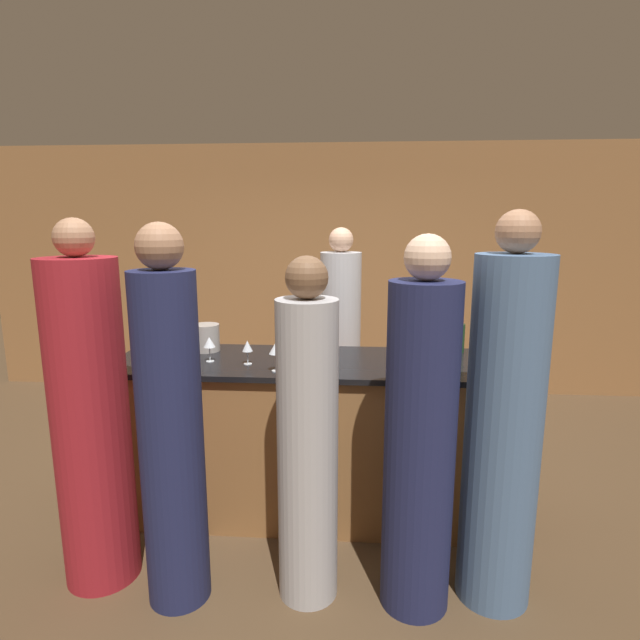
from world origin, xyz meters
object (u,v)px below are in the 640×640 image
Objects in this scene: guest_1 at (420,442)px; wine_bottle_0 at (312,351)px; guest_4 at (503,429)px; guest_0 at (91,421)px; wine_bottle_1 at (459,337)px; ice_bucket at (206,338)px; guest_2 at (308,444)px; bartender at (340,351)px; guest_3 at (171,432)px.

guest_1 reaches higher than wine_bottle_0.
guest_0 is at bearing 179.99° from guest_4.
wine_bottle_1 is (2.11, 1.03, 0.25)m from guest_0.
guest_4 is at bearing -26.17° from wine_bottle_0.
guest_1 is 10.08× the size of ice_bucket.
guest_4 is at bearing -0.01° from guest_0.
ice_bucket is (-0.81, 0.99, 0.31)m from guest_2.
wine_bottle_0 is (-1.00, 0.49, 0.25)m from guest_4.
bartender is 2.07m from guest_0.
wine_bottle_1 is at bearing 28.56° from wine_bottle_0.
guest_2 is 5.80× the size of wine_bottle_0.
wine_bottle_0 is at bearing 83.20° from bartender.
guest_2 is 0.92× the size of guest_3.
guest_0 reaches higher than ice_bucket.
guest_0 is 1.27m from wine_bottle_0.
guest_0 is 1.01× the size of guest_3.
ice_bucket is at bearing -176.97° from wine_bottle_1.
bartender is 1.78m from guest_1.
guest_3 is 1.09m from ice_bucket.
wine_bottle_0 is 1.64× the size of ice_bucket.
bartender reaches higher than ice_bucket.
guest_3 is 0.97× the size of guest_4.
guest_0 is 1.72m from guest_1.
wine_bottle_0 is (-0.14, -1.15, 0.29)m from bartender.
guest_2 is 1.31m from ice_bucket.
guest_4 is at bearing -27.64° from ice_bucket.
wine_bottle_1 is (0.98, 0.53, -0.02)m from wine_bottle_0.
guest_3 is 1.66m from guest_4.
guest_3 is 7.22× the size of wine_bottle_1.
guest_2 is at bearing -2.53° from guest_0.
guest_1 reaches higher than ice_bucket.
guest_2 reaches higher than ice_bucket.
ice_bucket is (-1.76, -0.09, -0.01)m from wine_bottle_1.
guest_0 is 1.10× the size of guest_2.
guest_1 is 0.43m from guest_4.
ice_bucket is at bearing 152.36° from guest_4.
guest_0 is 2.14m from guest_4.
ice_bucket is at bearing 143.40° from guest_1.
wine_bottle_1 is 1.43× the size of ice_bucket.
guest_4 is (2.14, -0.00, 0.02)m from guest_0.
wine_bottle_1 is (0.84, -0.61, 0.27)m from bartender.
guest_4 is 10.66× the size of ice_bucket.
guest_3 is at bearing -144.75° from wine_bottle_1.
ice_bucket is at bearing 150.53° from wine_bottle_0.
wine_bottle_1 is (-0.02, 1.03, 0.23)m from guest_4.
guest_2 reaches higher than wine_bottle_0.
guest_1 is at bearing 2.14° from guest_3.
guest_1 is 6.14× the size of wine_bottle_0.
bartender is 1.00× the size of guest_1.
guest_0 reaches higher than guest_2.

